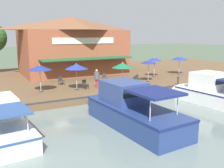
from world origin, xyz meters
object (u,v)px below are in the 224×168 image
object	(u,v)px
cafe_chair_mid_patio	(85,84)
patio_umbrella_back_row	(123,65)
mooring_post	(178,81)
tree_upstream_bank	(115,41)
person_mid_patio	(97,76)
cafe_chair_under_first_umbrella	(61,80)
patio_umbrella_near_quay_edge	(40,68)
cafe_chair_back_row_seat	(133,82)
cafe_chair_beside_entrance	(104,77)
motorboat_distant_upstream	(127,108)
patio_umbrella_mid_patio_left	(180,58)
cafe_chair_far_corner_seat	(136,80)
patio_umbrella_mid_patio_right	(155,59)
motorboat_second_along	(214,93)
patio_umbrella_by_entrance	(76,66)
patio_umbrella_far_corner	(149,62)
cafe_chair_facing_river	(138,78)

from	to	relation	value
cafe_chair_mid_patio	patio_umbrella_back_row	bearing A→B (deg)	75.83
mooring_post	tree_upstream_bank	bearing A→B (deg)	174.27
cafe_chair_mid_patio	person_mid_patio	world-z (taller)	person_mid_patio
cafe_chair_under_first_umbrella	patio_umbrella_near_quay_edge	bearing A→B (deg)	-47.65
patio_umbrella_back_row	cafe_chair_back_row_seat	xyz separation A→B (m)	(0.53, 0.89, -1.63)
cafe_chair_back_row_seat	cafe_chair_beside_entrance	bearing A→B (deg)	-165.32
patio_umbrella_back_row	motorboat_distant_upstream	size ratio (longest dim) A/B	0.28
patio_umbrella_mid_patio_left	patio_umbrella_near_quay_edge	bearing A→B (deg)	-84.37
motorboat_distant_upstream	cafe_chair_far_corner_seat	bearing A→B (deg)	142.89
patio_umbrella_mid_patio_right	cafe_chair_mid_patio	distance (m)	10.37
patio_umbrella_near_quay_edge	motorboat_distant_upstream	distance (m)	9.79
cafe_chair_back_row_seat	cafe_chair_beside_entrance	distance (m)	4.23
cafe_chair_beside_entrance	cafe_chair_far_corner_seat	world-z (taller)	same
motorboat_distant_upstream	mooring_post	xyz separation A→B (m)	(-5.46, 9.40, 0.04)
cafe_chair_mid_patio	mooring_post	bearing A→B (deg)	71.76
cafe_chair_back_row_seat	motorboat_second_along	size ratio (longest dim) A/B	0.10
patio_umbrella_by_entrance	cafe_chair_mid_patio	bearing A→B (deg)	91.47
cafe_chair_back_row_seat	motorboat_distant_upstream	world-z (taller)	motorboat_distant_upstream
motorboat_distant_upstream	mooring_post	size ratio (longest dim) A/B	9.70
patio_umbrella_by_entrance	patio_umbrella_mid_patio_left	bearing A→B (deg)	99.57
patio_umbrella_mid_patio_left	mooring_post	world-z (taller)	patio_umbrella_mid_patio_left
patio_umbrella_mid_patio_right	patio_umbrella_far_corner	bearing A→B (deg)	-48.58
cafe_chair_beside_entrance	mooring_post	world-z (taller)	mooring_post
patio_umbrella_far_corner	cafe_chair_mid_patio	size ratio (longest dim) A/B	2.78
cafe_chair_facing_river	motorboat_second_along	size ratio (longest dim) A/B	0.10
person_mid_patio	patio_umbrella_near_quay_edge	bearing A→B (deg)	-99.84
cafe_chair_beside_entrance	cafe_chair_under_first_umbrella	size ratio (longest dim) A/B	1.00
patio_umbrella_near_quay_edge	tree_upstream_bank	bearing A→B (deg)	130.07
patio_umbrella_far_corner	cafe_chair_back_row_seat	distance (m)	3.73
patio_umbrella_mid_patio_left	cafe_chair_beside_entrance	xyz separation A→B (m)	(-0.20, -10.61, -1.58)
cafe_chair_facing_river	patio_umbrella_far_corner	bearing A→B (deg)	86.21
cafe_chair_under_first_umbrella	motorboat_distant_upstream	xyz separation A→B (m)	(11.38, 0.74, -0.07)
patio_umbrella_mid_patio_left	cafe_chair_under_first_umbrella	bearing A→B (deg)	-92.07
patio_umbrella_back_row	person_mid_patio	bearing A→B (deg)	-106.93
person_mid_patio	cafe_chair_far_corner_seat	bearing A→B (deg)	84.21
patio_umbrella_by_entrance	patio_umbrella_back_row	bearing A→B (deg)	78.66
patio_umbrella_far_corner	cafe_chair_beside_entrance	bearing A→B (deg)	-122.18
mooring_post	patio_umbrella_near_quay_edge	bearing A→B (deg)	-105.86
cafe_chair_back_row_seat	motorboat_second_along	distance (m)	7.32
patio_umbrella_mid_patio_left	tree_upstream_bank	world-z (taller)	tree_upstream_bank
cafe_chair_facing_river	tree_upstream_bank	bearing A→B (deg)	161.09
patio_umbrella_near_quay_edge	mooring_post	xyz separation A→B (m)	(3.60, 12.68, -1.70)
cafe_chair_under_first_umbrella	motorboat_second_along	size ratio (longest dim) A/B	0.10
patio_umbrella_near_quay_edge	motorboat_second_along	xyz separation A→B (m)	(8.48, 11.94, -1.83)
patio_umbrella_by_entrance	motorboat_second_along	size ratio (longest dim) A/B	0.28
patio_umbrella_near_quay_edge	cafe_chair_beside_entrance	world-z (taller)	patio_umbrella_near_quay_edge
patio_umbrella_far_corner	patio_umbrella_mid_patio_right	world-z (taller)	patio_umbrella_mid_patio_right
patio_umbrella_by_entrance	patio_umbrella_far_corner	bearing A→B (deg)	91.14
patio_umbrella_by_entrance	person_mid_patio	size ratio (longest dim) A/B	1.37
patio_umbrella_near_quay_edge	tree_upstream_bank	world-z (taller)	tree_upstream_bank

